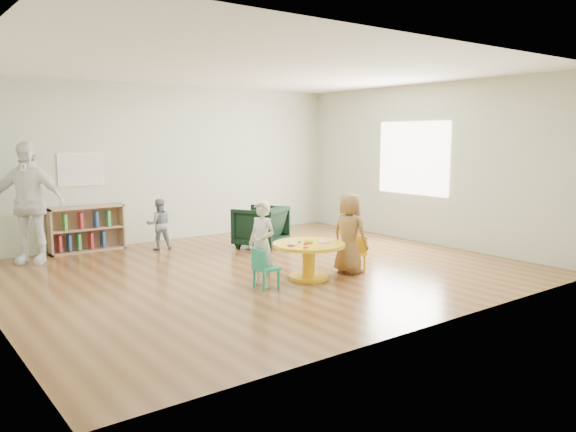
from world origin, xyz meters
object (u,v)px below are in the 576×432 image
object	(u,v)px
child_right	(349,234)
bookshelf	(85,229)
kid_chair_left	(264,267)
activity_table	(309,254)
child_left	(262,244)
armchair	(261,227)
kid_chair_right	(355,252)
toddler	(159,224)
adult_caretaker	(28,203)

from	to	relation	value
child_right	bookshelf	bearing A→B (deg)	22.69
kid_chair_left	activity_table	bearing A→B (deg)	95.46
activity_table	child_left	distance (m)	0.76
armchair	child_left	xyz separation A→B (m)	(-1.41, -2.12, 0.19)
kid_chair_left	kid_chair_right	bearing A→B (deg)	89.85
activity_table	bookshelf	xyz separation A→B (m)	(-1.81, 3.64, 0.03)
toddler	kid_chair_right	bearing A→B (deg)	135.03
kid_chair_right	toddler	world-z (taller)	toddler
child_right	adult_caretaker	size ratio (longest dim) A/B	0.61
armchair	toddler	world-z (taller)	toddler
armchair	bookshelf	bearing A→B (deg)	-58.90
armchair	child_right	xyz separation A→B (m)	(-0.05, -2.26, 0.20)
kid_chair_left	bookshelf	bearing A→B (deg)	-163.69
bookshelf	child_left	size ratio (longest dim) A/B	1.10
child_right	adult_caretaker	bearing A→B (deg)	34.81
activity_table	toddler	bearing A→B (deg)	104.41
bookshelf	toddler	distance (m)	1.20
toddler	kid_chair_left	bearing A→B (deg)	108.72
armchair	adult_caretaker	size ratio (longest dim) A/B	0.43
activity_table	adult_caretaker	world-z (taller)	adult_caretaker
activity_table	child_right	distance (m)	0.69
child_left	toddler	bearing A→B (deg)	166.65
armchair	adult_caretaker	bearing A→B (deg)	-45.79
bookshelf	adult_caretaker	bearing A→B (deg)	-157.10
activity_table	adult_caretaker	distance (m)	4.29
bookshelf	toddler	xyz separation A→B (m)	(1.03, -0.62, 0.06)
kid_chair_right	child_right	distance (m)	0.31
child_right	adult_caretaker	xyz separation A→B (m)	(-3.39, 3.34, 0.35)
bookshelf	child_right	distance (m)	4.48
bookshelf	child_left	bearing A→B (deg)	-73.22
child_left	adult_caretaker	world-z (taller)	adult_caretaker
kid_chair_right	adult_caretaker	distance (m)	4.89
child_right	child_left	bearing A→B (deg)	73.57
kid_chair_right	toddler	bearing A→B (deg)	21.96
kid_chair_right	child_right	bearing A→B (deg)	88.72
bookshelf	toddler	world-z (taller)	toddler
child_left	armchair	bearing A→B (deg)	131.91
armchair	child_left	distance (m)	2.56
kid_chair_left	bookshelf	xyz separation A→B (m)	(-1.04, 3.71, 0.09)
armchair	toddler	size ratio (longest dim) A/B	0.91
kid_chair_left	toddler	size ratio (longest dim) A/B	0.59
kid_chair_left	adult_caretaker	xyz separation A→B (m)	(-1.97, 3.31, 0.64)
child_right	toddler	world-z (taller)	child_right
kid_chair_left	child_left	xyz separation A→B (m)	(0.05, 0.11, 0.27)
armchair	kid_chair_left	bearing A→B (deg)	28.42
activity_table	kid_chair_left	bearing A→B (deg)	-175.25
kid_chair_right	bookshelf	bearing A→B (deg)	30.17
kid_chair_right	adult_caretaker	xyz separation A→B (m)	(-3.51, 3.34, 0.64)
kid_chair_left	adult_caretaker	size ratio (longest dim) A/B	0.28
activity_table	toddler	xyz separation A→B (m)	(-0.78, 3.03, 0.10)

